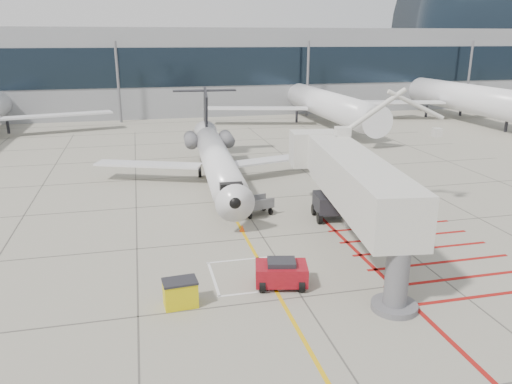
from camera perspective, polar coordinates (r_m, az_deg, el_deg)
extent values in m
plane|color=gray|center=(28.97, 2.75, -8.16)|extent=(260.00, 260.00, 0.00)
cone|color=#FF4F0D|center=(33.46, -1.60, -4.14)|extent=(0.33, 0.33, 0.46)
cone|color=#DC570B|center=(36.87, -1.57, -2.05)|extent=(0.37, 0.37, 0.51)
cube|color=gray|center=(96.86, -3.01, 13.97)|extent=(180.00, 28.00, 14.00)
cube|color=black|center=(83.04, -1.22, 14.15)|extent=(180.00, 0.10, 6.00)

